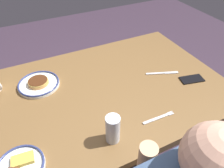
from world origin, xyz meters
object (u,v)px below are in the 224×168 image
Objects in this scene: fork_near at (159,118)px; drinking_glass at (113,130)px; plate_center_pancakes at (19,167)px; butter_knife at (162,73)px; cell_phone at (192,79)px; plate_near_main at (39,83)px.

drinking_glass is at bearing 2.02° from fork_near.
plate_center_pancakes is 0.67m from fork_near.
fork_near is (-0.27, -0.01, -0.06)m from drinking_glass.
butter_knife is (-0.51, -0.31, -0.06)m from drinking_glass.
butter_knife is (0.13, -0.13, -0.00)m from cell_phone.
drinking_glass is (-0.41, 0.04, 0.05)m from plate_center_pancakes.
fork_near is at bearing 36.85° from cell_phone.
cell_phone is at bearing -172.28° from plate_center_pancakes.
plate_near_main is 0.73m from fork_near.
drinking_glass is at bearing 174.93° from plate_center_pancakes.
plate_near_main is at bearing -10.15° from cell_phone.
plate_near_main is 1.19× the size of butter_knife.
cell_phone reaches higher than butter_knife.
drinking_glass is 0.66m from cell_phone.
drinking_glass reaches higher than plate_center_pancakes.
plate_center_pancakes reaches higher than cell_phone.
drinking_glass is 0.27m from fork_near.
plate_center_pancakes is 1.39× the size of cell_phone.
drinking_glass reaches higher than plate_near_main.
fork_near is at bearing 133.31° from plate_near_main.
plate_near_main is 0.59m from drinking_glass.
cell_phone is at bearing -155.57° from fork_near.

